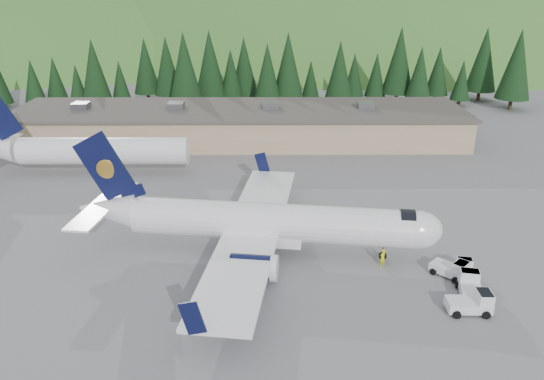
{
  "coord_description": "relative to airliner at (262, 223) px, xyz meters",
  "views": [
    {
      "loc": [
        -0.3,
        -44.65,
        24.25
      ],
      "look_at": [
        0.0,
        6.0,
        4.0
      ],
      "focal_mm": 35.0,
      "sensor_mm": 36.0,
      "label": 1
    }
  ],
  "objects": [
    {
      "name": "baggage_tug_c",
      "position": [
        17.22,
        -7.42,
        -2.25
      ],
      "size": [
        2.53,
        3.56,
        1.76
      ],
      "rotation": [
        0.0,
        0.0,
        1.37
      ],
      "color": "silver",
      "rests_on": "ground"
    },
    {
      "name": "terminal_building",
      "position": [
        -4.01,
        37.87,
        -0.42
      ],
      "size": [
        71.0,
        17.0,
        6.1
      ],
      "color": "#9D8162",
      "rests_on": "ground"
    },
    {
      "name": "second_airliner",
      "position": [
        -23.93,
        21.87,
        0.29
      ],
      "size": [
        27.5,
        11.0,
        10.05
      ],
      "color": "white",
      "rests_on": "ground"
    },
    {
      "name": "tree_line",
      "position": [
        -0.2,
        60.85,
        4.66
      ],
      "size": [
        113.14,
        19.25,
        14.32
      ],
      "color": "black",
      "rests_on": "ground"
    },
    {
      "name": "ramp_worker",
      "position": [
        10.94,
        -2.72,
        -2.21
      ],
      "size": [
        0.73,
        0.68,
        1.67
      ],
      "primitive_type": "imported",
      "rotation": [
        0.0,
        0.0,
        3.76
      ],
      "color": "#DBE909",
      "rests_on": "ground"
    },
    {
      "name": "ground",
      "position": [
        1.0,
        -0.13,
        -3.04
      ],
      "size": [
        600.0,
        600.0,
        0.0
      ],
      "primitive_type": "plane",
      "color": "slate"
    },
    {
      "name": "baggage_tug_b",
      "position": [
        16.64,
        -4.63,
        -2.3
      ],
      "size": [
        3.3,
        3.26,
        1.65
      ],
      "rotation": [
        0.0,
        0.0,
        -0.76
      ],
      "color": "silver",
      "rests_on": "ground"
    },
    {
      "name": "baggage_tug_d",
      "position": [
        17.79,
        -4.71,
        -2.39
      ],
      "size": [
        1.95,
        2.87,
        1.44
      ],
      "rotation": [
        0.0,
        0.0,
        1.43
      ],
      "color": "silver",
      "rests_on": "ground"
    },
    {
      "name": "airliner",
      "position": [
        0.0,
        0.0,
        0.0
      ],
      "size": [
        34.37,
        32.35,
        11.4
      ],
      "rotation": [
        0.0,
        0.0,
        -0.13
      ],
      "color": "white",
      "rests_on": "ground"
    },
    {
      "name": "baggage_tug_a",
      "position": [
        16.54,
        -9.9,
        -2.24
      ],
      "size": [
        3.41,
        2.12,
        1.79
      ],
      "rotation": [
        0.0,
        0.0,
        -0.03
      ],
      "color": "silver",
      "rests_on": "ground"
    },
    {
      "name": "hills",
      "position": [
        54.33,
        207.25,
        -85.84
      ],
      "size": [
        614.0,
        330.0,
        300.0
      ],
      "color": "#265E23",
      "rests_on": "ground"
    }
  ]
}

